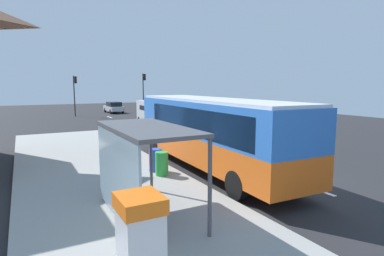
# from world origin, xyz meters

# --- Properties ---
(ground_plane) EXTENTS (56.00, 92.00, 0.04)m
(ground_plane) POSITION_xyz_m (0.00, 14.00, -0.02)
(ground_plane) COLOR #262628
(sidewalk_platform) EXTENTS (6.20, 30.00, 0.18)m
(sidewalk_platform) POSITION_xyz_m (-6.40, 2.00, 0.09)
(sidewalk_platform) COLOR #999993
(sidewalk_platform) RESTS_ON ground
(lane_stripe_seg_1) EXTENTS (0.16, 2.20, 0.01)m
(lane_stripe_seg_1) POSITION_xyz_m (0.25, -1.00, 0.01)
(lane_stripe_seg_1) COLOR silver
(lane_stripe_seg_1) RESTS_ON ground
(lane_stripe_seg_2) EXTENTS (0.16, 2.20, 0.01)m
(lane_stripe_seg_2) POSITION_xyz_m (0.25, 4.00, 0.01)
(lane_stripe_seg_2) COLOR silver
(lane_stripe_seg_2) RESTS_ON ground
(lane_stripe_seg_3) EXTENTS (0.16, 2.20, 0.01)m
(lane_stripe_seg_3) POSITION_xyz_m (0.25, 9.00, 0.01)
(lane_stripe_seg_3) COLOR silver
(lane_stripe_seg_3) RESTS_ON ground
(lane_stripe_seg_4) EXTENTS (0.16, 2.20, 0.01)m
(lane_stripe_seg_4) POSITION_xyz_m (0.25, 14.00, 0.01)
(lane_stripe_seg_4) COLOR silver
(lane_stripe_seg_4) RESTS_ON ground
(lane_stripe_seg_5) EXTENTS (0.16, 2.20, 0.01)m
(lane_stripe_seg_5) POSITION_xyz_m (0.25, 19.00, 0.01)
(lane_stripe_seg_5) COLOR silver
(lane_stripe_seg_5) RESTS_ON ground
(lane_stripe_seg_6) EXTENTS (0.16, 2.20, 0.01)m
(lane_stripe_seg_6) POSITION_xyz_m (0.25, 24.00, 0.01)
(lane_stripe_seg_6) COLOR silver
(lane_stripe_seg_6) RESTS_ON ground
(lane_stripe_seg_7) EXTENTS (0.16, 2.20, 0.01)m
(lane_stripe_seg_7) POSITION_xyz_m (0.25, 29.00, 0.01)
(lane_stripe_seg_7) COLOR silver
(lane_stripe_seg_7) RESTS_ON ground
(bus) EXTENTS (2.85, 11.08, 3.21)m
(bus) POSITION_xyz_m (-1.71, 2.94, 1.84)
(bus) COLOR orange
(bus) RESTS_ON ground
(white_van) EXTENTS (2.12, 5.24, 2.30)m
(white_van) POSITION_xyz_m (2.20, 19.24, 1.34)
(white_van) COLOR silver
(white_van) RESTS_ON ground
(sedan_near) EXTENTS (1.91, 4.43, 1.52)m
(sedan_near) POSITION_xyz_m (2.30, 34.84, 0.79)
(sedan_near) COLOR #B7B7BC
(sedan_near) RESTS_ON ground
(ticket_machine) EXTENTS (0.66, 0.76, 1.94)m
(ticket_machine) POSITION_xyz_m (-7.54, -4.47, 1.17)
(ticket_machine) COLOR silver
(ticket_machine) RESTS_ON sidewalk_platform
(recycling_bin_green) EXTENTS (0.52, 0.52, 0.95)m
(recycling_bin_green) POSITION_xyz_m (-4.20, 2.58, 0.66)
(recycling_bin_green) COLOR green
(recycling_bin_green) RESTS_ON sidewalk_platform
(recycling_bin_blue) EXTENTS (0.52, 0.52, 0.95)m
(recycling_bin_blue) POSITION_xyz_m (-4.20, 3.28, 0.66)
(recycling_bin_blue) COLOR blue
(recycling_bin_blue) RESTS_ON sidewalk_platform
(traffic_light_near_side) EXTENTS (0.49, 0.28, 5.37)m
(traffic_light_near_side) POSITION_xyz_m (5.50, 31.33, 3.55)
(traffic_light_near_side) COLOR #2D2D2D
(traffic_light_near_side) RESTS_ON ground
(traffic_light_far_side) EXTENTS (0.49, 0.28, 4.96)m
(traffic_light_far_side) POSITION_xyz_m (-3.10, 32.13, 3.30)
(traffic_light_far_side) COLOR #2D2D2D
(traffic_light_far_side) RESTS_ON ground
(bus_shelter) EXTENTS (1.80, 4.00, 2.50)m
(bus_shelter) POSITION_xyz_m (-6.41, -0.90, 2.10)
(bus_shelter) COLOR #4C4C51
(bus_shelter) RESTS_ON sidewalk_platform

